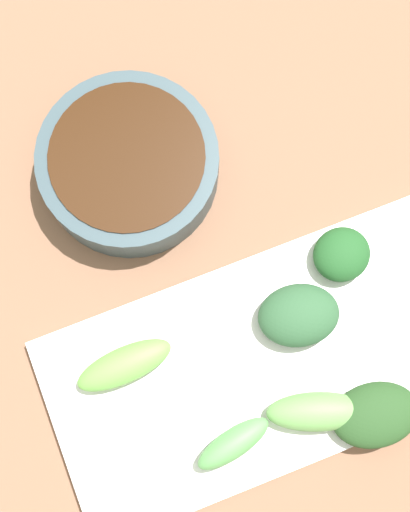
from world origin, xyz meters
The scene contains 9 objects.
tabletop centered at (0.00, 0.00, 0.01)m, with size 2.10×2.10×0.02m, color brown.
sauce_bowl centered at (-0.11, -0.04, 0.05)m, with size 0.15×0.15×0.05m.
serving_plate centered at (0.08, 0.02, 0.03)m, with size 0.17×0.38×0.01m, color white.
broccoli_leafy_0 centered at (0.03, 0.10, 0.04)m, with size 0.04×0.05×0.02m, color #215324.
broccoli_stalk_1 centered at (0.04, -0.10, 0.04)m, with size 0.03×0.08×0.02m, color #6CAF49.
broccoli_leafy_2 centered at (0.06, 0.05, 0.05)m, with size 0.05×0.07×0.03m, color #2E5735.
broccoli_stalk_4 centered at (0.13, 0.03, 0.04)m, with size 0.03×0.08×0.02m, color #68A052.
broccoli_stalk_5 centered at (0.13, -0.04, 0.05)m, with size 0.02×0.06×0.03m, color #60AA5A.
broccoli_leafy_6 centered at (0.15, 0.07, 0.04)m, with size 0.05×0.07×0.02m, color #264921.
Camera 1 is at (0.09, -0.05, 0.63)m, focal length 51.97 mm.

